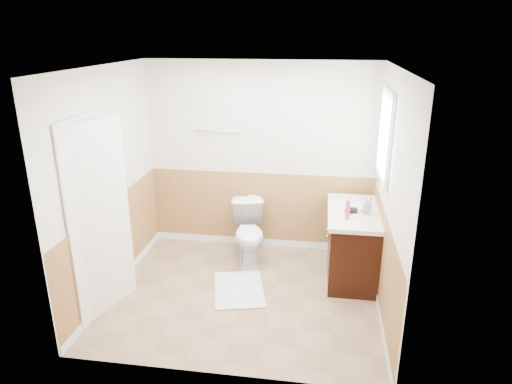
% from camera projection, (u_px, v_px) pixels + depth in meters
% --- Properties ---
extents(floor, '(3.00, 3.00, 0.00)m').
position_uv_depth(floor, '(244.00, 294.00, 5.21)').
color(floor, '#8C7051').
rests_on(floor, ground).
extents(ceiling, '(3.00, 3.00, 0.00)m').
position_uv_depth(ceiling, '(242.00, 67.00, 4.37)').
color(ceiling, white).
rests_on(ceiling, floor).
extents(wall_back, '(3.00, 0.00, 3.00)m').
position_uv_depth(wall_back, '(260.00, 158.00, 6.00)').
color(wall_back, silver).
rests_on(wall_back, floor).
extents(wall_front, '(3.00, 0.00, 3.00)m').
position_uv_depth(wall_front, '(214.00, 245.00, 3.58)').
color(wall_front, silver).
rests_on(wall_front, floor).
extents(wall_left, '(0.00, 3.00, 3.00)m').
position_uv_depth(wall_left, '(108.00, 184.00, 5.00)').
color(wall_left, silver).
rests_on(wall_left, floor).
extents(wall_right, '(0.00, 3.00, 3.00)m').
position_uv_depth(wall_right, '(390.00, 198.00, 4.58)').
color(wall_right, silver).
rests_on(wall_right, floor).
extents(wainscot_back, '(3.00, 0.00, 3.00)m').
position_uv_depth(wainscot_back, '(260.00, 211.00, 6.24)').
color(wainscot_back, '#A96E43').
rests_on(wainscot_back, floor).
extents(wainscot_front, '(3.00, 0.00, 3.00)m').
position_uv_depth(wainscot_front, '(217.00, 325.00, 3.84)').
color(wainscot_front, '#A96E43').
rests_on(wainscot_front, floor).
extents(wainscot_left, '(0.00, 2.60, 2.60)m').
position_uv_depth(wainscot_left, '(116.00, 246.00, 5.25)').
color(wainscot_left, '#A96E43').
rests_on(wainscot_left, floor).
extents(wainscot_right, '(0.00, 2.60, 2.60)m').
position_uv_depth(wainscot_right, '(382.00, 264.00, 4.83)').
color(wainscot_right, '#A96E43').
rests_on(wainscot_right, floor).
extents(toilet, '(0.58, 0.82, 0.75)m').
position_uv_depth(toilet, '(249.00, 233.00, 5.85)').
color(toilet, white).
rests_on(toilet, floor).
extents(bath_mat, '(0.72, 0.91, 0.02)m').
position_uv_depth(bath_mat, '(239.00, 289.00, 5.28)').
color(bath_mat, white).
rests_on(bath_mat, floor).
extents(vanity_cabinet, '(0.55, 1.10, 0.80)m').
position_uv_depth(vanity_cabinet, '(352.00, 245.00, 5.48)').
color(vanity_cabinet, black).
rests_on(vanity_cabinet, floor).
extents(vanity_knob_left, '(0.03, 0.03, 0.03)m').
position_uv_depth(vanity_knob_left, '(328.00, 236.00, 5.38)').
color(vanity_knob_left, silver).
rests_on(vanity_knob_left, vanity_cabinet).
extents(vanity_knob_right, '(0.03, 0.03, 0.03)m').
position_uv_depth(vanity_knob_right, '(328.00, 229.00, 5.56)').
color(vanity_knob_right, silver).
rests_on(vanity_knob_right, vanity_cabinet).
extents(countertop, '(0.60, 1.15, 0.05)m').
position_uv_depth(countertop, '(354.00, 212.00, 5.34)').
color(countertop, white).
rests_on(countertop, vanity_cabinet).
extents(sink_basin, '(0.36, 0.36, 0.02)m').
position_uv_depth(sink_basin, '(354.00, 205.00, 5.46)').
color(sink_basin, white).
rests_on(sink_basin, countertop).
extents(faucet, '(0.02, 0.02, 0.14)m').
position_uv_depth(faucet, '(370.00, 201.00, 5.42)').
color(faucet, silver).
rests_on(faucet, countertop).
extents(lotion_bottle, '(0.05, 0.05, 0.22)m').
position_uv_depth(lotion_bottle, '(348.00, 210.00, 5.05)').
color(lotion_bottle, '#BF3174').
rests_on(lotion_bottle, countertop).
extents(soap_dispenser, '(0.10, 0.10, 0.19)m').
position_uv_depth(soap_dispenser, '(367.00, 206.00, 5.21)').
color(soap_dispenser, gray).
rests_on(soap_dispenser, countertop).
extents(hair_dryer_body, '(0.14, 0.07, 0.07)m').
position_uv_depth(hair_dryer_body, '(351.00, 210.00, 5.25)').
color(hair_dryer_body, black).
rests_on(hair_dryer_body, countertop).
extents(hair_dryer_handle, '(0.03, 0.03, 0.07)m').
position_uv_depth(hair_dryer_handle, '(348.00, 214.00, 5.22)').
color(hair_dryer_handle, black).
rests_on(hair_dryer_handle, countertop).
extents(mirror_panel, '(0.02, 0.35, 0.90)m').
position_uv_depth(mirror_panel, '(379.00, 143.00, 5.51)').
color(mirror_panel, silver).
rests_on(mirror_panel, wall_right).
extents(window_frame, '(0.04, 0.80, 1.00)m').
position_uv_depth(window_frame, '(385.00, 136.00, 4.96)').
color(window_frame, white).
rests_on(window_frame, wall_right).
extents(window_glass, '(0.01, 0.70, 0.90)m').
position_uv_depth(window_glass, '(387.00, 136.00, 4.96)').
color(window_glass, white).
rests_on(window_glass, wall_right).
extents(door, '(0.29, 0.78, 2.04)m').
position_uv_depth(door, '(100.00, 219.00, 4.64)').
color(door, white).
rests_on(door, wall_left).
extents(door_frame, '(0.02, 0.92, 2.10)m').
position_uv_depth(door_frame, '(93.00, 218.00, 4.65)').
color(door_frame, white).
rests_on(door_frame, wall_left).
extents(door_knob, '(0.06, 0.06, 0.06)m').
position_uv_depth(door_knob, '(120.00, 214.00, 4.96)').
color(door_knob, silver).
rests_on(door_knob, door).
extents(towel_bar, '(0.62, 0.02, 0.02)m').
position_uv_depth(towel_bar, '(218.00, 131.00, 5.91)').
color(towel_bar, silver).
rests_on(towel_bar, wall_back).
extents(tp_holder_bar, '(0.14, 0.02, 0.02)m').
position_uv_depth(tp_holder_bar, '(252.00, 199.00, 6.13)').
color(tp_holder_bar, silver).
rests_on(tp_holder_bar, wall_back).
extents(tp_roll, '(0.10, 0.11, 0.11)m').
position_uv_depth(tp_roll, '(252.00, 199.00, 6.13)').
color(tp_roll, white).
rests_on(tp_roll, tp_holder_bar).
extents(tp_sheet, '(0.10, 0.01, 0.16)m').
position_uv_depth(tp_sheet, '(252.00, 206.00, 6.17)').
color(tp_sheet, white).
rests_on(tp_sheet, tp_roll).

